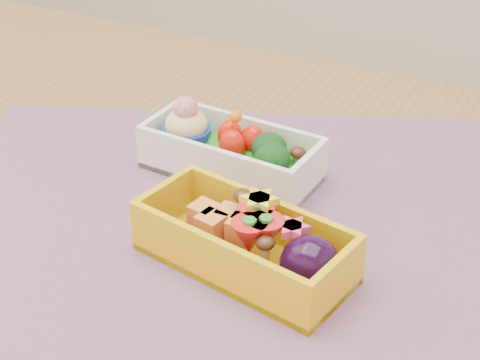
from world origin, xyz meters
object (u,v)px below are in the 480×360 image
at_px(table, 236,332).
at_px(placemat, 230,218).
at_px(bento_yellow, 248,242).
at_px(bento_white, 230,152).

relative_size(table, placemat, 2.30).
xyz_separation_m(table, placemat, (-0.02, 0.03, 0.10)).
relative_size(table, bento_yellow, 6.52).
bearing_deg(bento_yellow, bento_white, 133.58).
xyz_separation_m(bento_white, bento_yellow, (0.08, -0.12, 0.00)).
distance_m(placemat, bento_white, 0.08).
xyz_separation_m(placemat, bento_yellow, (0.05, -0.06, 0.03)).
relative_size(placemat, bento_yellow, 2.84).
height_order(table, bento_yellow, bento_yellow).
distance_m(placemat, bento_yellow, 0.08).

